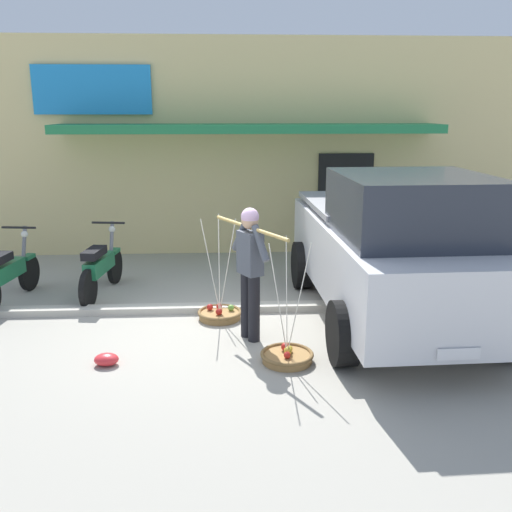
# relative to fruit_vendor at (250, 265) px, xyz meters

# --- Properties ---
(ground_plane) EXTENTS (90.00, 90.00, 0.00)m
(ground_plane) POSITION_rel_fruit_vendor_xyz_m (-0.55, 0.32, -0.98)
(ground_plane) COLOR #9E998C
(sidewalk_curb) EXTENTS (20.00, 0.24, 0.10)m
(sidewalk_curb) POSITION_rel_fruit_vendor_xyz_m (-0.55, 1.02, -0.93)
(sidewalk_curb) COLOR #BAB4A5
(sidewalk_curb) RESTS_ON ground
(fruit_vendor) EXTENTS (0.83, 1.47, 1.70)m
(fruit_vendor) POSITION_rel_fruit_vendor_xyz_m (0.00, 0.00, 0.00)
(fruit_vendor) COLOR black
(fruit_vendor) RESTS_ON ground
(fruit_basket_left_side) EXTENTS (0.62, 0.62, 1.45)m
(fruit_basket_left_side) POSITION_rel_fruit_vendor_xyz_m (-0.40, 0.72, -0.90)
(fruit_basket_left_side) COLOR #9E7542
(fruit_basket_left_side) RESTS_ON ground
(fruit_basket_right_side) EXTENTS (0.62, 0.62, 1.45)m
(fruit_basket_right_side) POSITION_rel_fruit_vendor_xyz_m (0.40, -0.72, -0.90)
(fruit_basket_right_side) COLOR #9E7542
(fruit_basket_right_side) RESTS_ON ground
(motorcycle_nearest_shop) EXTENTS (0.54, 1.81, 1.09)m
(motorcycle_nearest_shop) POSITION_rel_fruit_vendor_xyz_m (-3.57, 1.56, -0.52)
(motorcycle_nearest_shop) COLOR black
(motorcycle_nearest_shop) RESTS_ON ground
(motorcycle_second_in_row) EXTENTS (0.54, 1.81, 1.09)m
(motorcycle_second_in_row) POSITION_rel_fruit_vendor_xyz_m (-2.25, 1.87, -0.52)
(motorcycle_second_in_row) COLOR black
(motorcycle_second_in_row) RESTS_ON ground
(parked_truck) EXTENTS (2.26, 4.76, 2.10)m
(parked_truck) POSITION_rel_fruit_vendor_xyz_m (1.94, 0.53, 0.05)
(parked_truck) COLOR silver
(parked_truck) RESTS_ON ground
(storefront_building) EXTENTS (13.00, 6.00, 4.20)m
(storefront_building) POSITION_rel_fruit_vendor_xyz_m (0.17, 6.97, 1.12)
(storefront_building) COLOR #DBC684
(storefront_building) RESTS_ON ground
(plastic_litter_bag) EXTENTS (0.28, 0.22, 0.14)m
(plastic_litter_bag) POSITION_rel_fruit_vendor_xyz_m (-1.69, -0.70, -0.91)
(plastic_litter_bag) COLOR red
(plastic_litter_bag) RESTS_ON ground
(wooden_crate) EXTENTS (0.44, 0.36, 0.32)m
(wooden_crate) POSITION_rel_fruit_vendor_xyz_m (1.34, 2.40, -0.82)
(wooden_crate) COLOR olive
(wooden_crate) RESTS_ON ground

